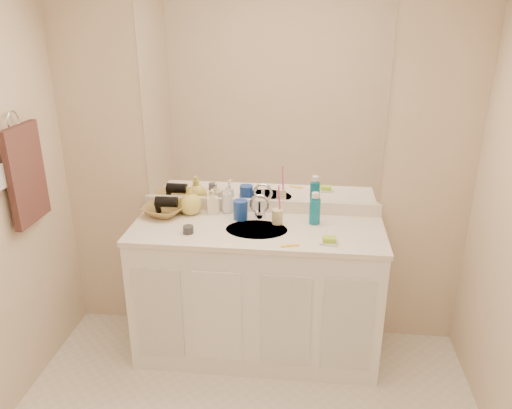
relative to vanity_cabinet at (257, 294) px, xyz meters
The scene contains 22 objects.
wall_back 0.82m from the vanity_cabinet, 90.00° to the left, with size 2.60×0.02×2.40m, color beige.
vanity_cabinet is the anchor object (origin of this frame).
countertop 0.44m from the vanity_cabinet, ahead, with size 1.52×0.57×0.03m, color white.
backsplash 0.56m from the vanity_cabinet, 90.00° to the left, with size 1.52×0.03×0.08m, color white.
sink_basin 0.44m from the vanity_cabinet, 90.00° to the right, with size 0.37×0.37×0.02m, color #BDB2A6.
faucet 0.53m from the vanity_cabinet, 90.00° to the left, with size 0.02×0.02×0.11m, color silver.
mirror 1.17m from the vanity_cabinet, 90.00° to the left, with size 1.48×0.01×1.20m, color white.
blue_mug 0.54m from the vanity_cabinet, 132.82° to the left, with size 0.09×0.09×0.12m, color navy.
tan_cup 0.52m from the vanity_cabinet, 34.90° to the left, with size 0.07×0.07×0.09m, color beige.
toothbrush 0.62m from the vanity_cabinet, 32.73° to the left, with size 0.01×0.01×0.20m, color #F64097.
mouthwash_bottle 0.64m from the vanity_cabinet, 17.43° to the left, with size 0.07×0.07×0.16m, color #0B6B8C.
soap_dish 0.65m from the vanity_cabinet, 21.32° to the right, with size 0.10×0.08×0.01m, color white.
green_soap 0.66m from the vanity_cabinet, 21.32° to the right, with size 0.08×0.05×0.03m, color #9DC830.
orange_comb 0.55m from the vanity_cabinet, 46.89° to the right, with size 0.10×0.02×0.00m, color orange.
dark_jar 0.63m from the vanity_cabinet, 163.42° to the right, with size 0.06×0.06×0.04m, color #313137.
soap_bottle_white 0.63m from the vanity_cabinet, 134.13° to the left, with size 0.07×0.07×0.18m, color white.
soap_bottle_cream 0.65m from the vanity_cabinet, 146.78° to the left, with size 0.07×0.07×0.16m, color #F1E7C4.
soap_bottle_yellow 0.73m from the vanity_cabinet, 158.32° to the left, with size 0.15×0.15×0.19m, color #D0BF51.
wicker_basket 0.79m from the vanity_cabinet, 167.37° to the left, with size 0.25×0.25×0.06m, color olive.
hair_dryer 0.81m from the vanity_cabinet, 166.95° to the left, with size 0.07×0.07×0.14m, color black.
towel_ring 1.71m from the vanity_cabinet, 168.86° to the right, with size 0.11×0.11×0.01m, color silver.
hand_towel 1.52m from the vanity_cabinet, 168.69° to the right, with size 0.04×0.32×0.55m, color black.
Camera 1 is at (0.29, -1.68, 2.11)m, focal length 35.00 mm.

